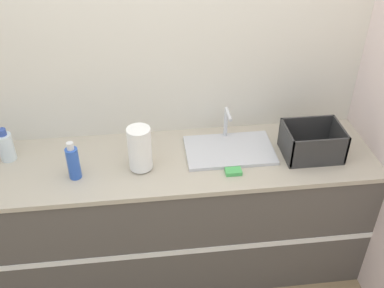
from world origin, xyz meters
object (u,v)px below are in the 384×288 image
(sink, at_px, (229,149))
(bottle_blue, at_px, (73,162))
(bottle_clear, at_px, (6,146))
(paper_towel_roll, at_px, (140,149))
(dish_rack, at_px, (312,144))

(sink, xyz_separation_m, bottle_blue, (-0.89, -0.14, 0.08))
(sink, xyz_separation_m, bottle_clear, (-1.29, 0.08, 0.07))
(paper_towel_roll, height_order, bottle_clear, paper_towel_roll)
(sink, distance_m, dish_rack, 0.48)
(bottle_blue, bearing_deg, bottle_clear, 151.86)
(paper_towel_roll, distance_m, bottle_blue, 0.37)
(dish_rack, relative_size, bottle_blue, 1.44)
(paper_towel_roll, xyz_separation_m, bottle_blue, (-0.36, -0.04, -0.03))
(sink, distance_m, bottle_blue, 0.90)
(paper_towel_roll, bearing_deg, dish_rack, 0.91)
(dish_rack, distance_m, bottle_blue, 1.36)
(paper_towel_roll, distance_m, bottle_clear, 0.79)
(bottle_clear, relative_size, bottle_blue, 0.89)
(bottle_blue, bearing_deg, sink, 8.93)
(paper_towel_roll, distance_m, dish_rack, 1.00)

